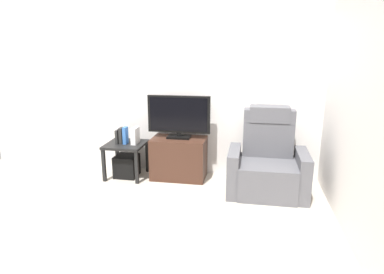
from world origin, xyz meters
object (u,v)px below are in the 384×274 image
at_px(recliner_armchair, 267,164).
at_px(book_rightmost, 125,135).
at_px(subwoofer_box, 127,166).
at_px(side_table, 126,149).
at_px(book_leftmost, 118,137).
at_px(game_console, 135,136).
at_px(book_middle, 121,136).
at_px(television, 179,116).
at_px(tv_stand, 179,158).

distance_m(recliner_armchair, book_rightmost, 1.98).
bearing_deg(subwoofer_box, side_table, 180.00).
bearing_deg(subwoofer_box, book_leftmost, -168.69).
relative_size(book_leftmost, game_console, 0.85).
bearing_deg(book_rightmost, book_leftmost, 180.00).
xyz_separation_m(book_middle, book_rightmost, (0.06, 0.00, 0.00)).
xyz_separation_m(television, book_leftmost, (-0.86, -0.12, -0.30)).
height_order(television, book_middle, television).
bearing_deg(television, book_rightmost, -170.66).
relative_size(side_table, book_leftmost, 2.75).
bearing_deg(recliner_armchair, book_leftmost, -172.95).
distance_m(recliner_armchair, book_leftmost, 2.09).
distance_m(side_table, book_middle, 0.20).
height_order(side_table, book_middle, book_middle).
height_order(tv_stand, side_table, tv_stand).
relative_size(subwoofer_box, book_rightmost, 1.30).
height_order(book_leftmost, game_console, game_console).
height_order(tv_stand, recliner_armchair, recliner_armchair).
relative_size(tv_stand, game_console, 3.28).
distance_m(tv_stand, book_leftmost, 0.91).
bearing_deg(book_leftmost, game_console, 6.98).
xyz_separation_m(side_table, book_middle, (-0.05, -0.02, 0.20)).
height_order(recliner_armchair, book_middle, recliner_armchair).
relative_size(tv_stand, side_table, 1.40).
bearing_deg(side_table, tv_stand, 6.31).
xyz_separation_m(television, book_rightmost, (-0.74, -0.12, -0.28)).
height_order(side_table, book_leftmost, book_leftmost).
height_order(recliner_armchair, book_leftmost, recliner_armchair).
distance_m(recliner_armchair, subwoofer_box, 1.99).
bearing_deg(book_rightmost, game_console, 12.69).
relative_size(television, book_leftmost, 4.43).
distance_m(book_leftmost, book_rightmost, 0.11).
xyz_separation_m(tv_stand, side_table, (-0.76, -0.08, 0.12)).
height_order(book_middle, game_console, same).
bearing_deg(side_table, television, 7.72).
height_order(tv_stand, book_leftmost, book_leftmost).
relative_size(television, game_console, 3.79).
distance_m(subwoofer_box, book_rightmost, 0.46).
distance_m(television, book_middle, 0.86).
distance_m(book_leftmost, game_console, 0.25).
bearing_deg(game_console, book_leftmost, -173.02).
height_order(recliner_armchair, subwoofer_box, recliner_armchair).
xyz_separation_m(side_table, book_rightmost, (0.01, -0.02, 0.20)).
xyz_separation_m(recliner_armchair, book_leftmost, (-2.07, 0.16, 0.22)).
distance_m(book_leftmost, book_middle, 0.05).
bearing_deg(game_console, television, 8.60).
height_order(book_middle, book_rightmost, book_rightmost).
xyz_separation_m(book_rightmost, game_console, (0.13, 0.03, -0.00)).
relative_size(side_table, book_middle, 2.35).
bearing_deg(side_table, book_leftmost, -168.69).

